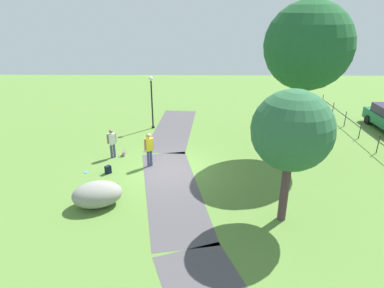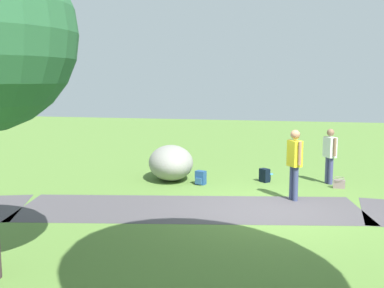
% 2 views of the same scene
% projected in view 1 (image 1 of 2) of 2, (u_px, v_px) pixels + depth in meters
% --- Properties ---
extents(ground_plane, '(48.00, 48.00, 0.00)m').
position_uv_depth(ground_plane, '(168.00, 170.00, 16.65)').
color(ground_plane, '#567C35').
extents(footpath_segment_near, '(8.16, 2.98, 0.01)m').
position_uv_depth(footpath_segment_near, '(174.00, 128.00, 22.19)').
color(footpath_segment_near, '#4A464A').
rests_on(footpath_segment_near, ground).
extents(footpath_segment_mid, '(8.30, 3.83, 0.01)m').
position_uv_depth(footpath_segment_mid, '(172.00, 190.00, 14.89)').
color(footpath_segment_mid, '#4A464A').
rests_on(footpath_segment_mid, ground).
extents(large_shade_tree, '(4.30, 4.30, 7.96)m').
position_uv_depth(large_shade_tree, '(308.00, 47.00, 16.11)').
color(large_shade_tree, '#4F3E1C').
rests_on(large_shade_tree, ground).
extents(young_tree_near_path, '(2.87, 2.87, 5.11)m').
position_uv_depth(young_tree_near_path, '(292.00, 131.00, 11.46)').
color(young_tree_near_path, '#483337').
rests_on(young_tree_near_path, ground).
extents(lamp_post, '(0.28, 0.28, 3.47)m').
position_uv_depth(lamp_post, '(152.00, 97.00, 21.47)').
color(lamp_post, black).
rests_on(lamp_post, ground).
extents(lawn_boulder, '(1.88, 2.32, 1.05)m').
position_uv_depth(lawn_boulder, '(97.00, 194.00, 13.55)').
color(lawn_boulder, gray).
rests_on(lawn_boulder, ground).
extents(woman_with_handbag, '(0.40, 0.45, 1.62)m').
position_uv_depth(woman_with_handbag, '(112.00, 141.00, 17.68)').
color(woman_with_handbag, '#404277').
rests_on(woman_with_handbag, ground).
extents(man_near_boulder, '(0.40, 0.45, 1.79)m').
position_uv_depth(man_near_boulder, '(149.00, 147.00, 16.69)').
color(man_near_boulder, '#3C466D').
rests_on(man_near_boulder, ground).
extents(handbag_on_grass, '(0.33, 0.29, 0.31)m').
position_uv_depth(handbag_on_grass, '(124.00, 153.00, 18.20)').
color(handbag_on_grass, gray).
rests_on(handbag_on_grass, ground).
extents(backpack_by_boulder, '(0.33, 0.32, 0.40)m').
position_uv_depth(backpack_by_boulder, '(115.00, 189.00, 14.60)').
color(backpack_by_boulder, navy).
rests_on(backpack_by_boulder, ground).
extents(spare_backpack_on_lawn, '(0.35, 0.35, 0.40)m').
position_uv_depth(spare_backpack_on_lawn, '(108.00, 170.00, 16.27)').
color(spare_backpack_on_lawn, black).
rests_on(spare_backpack_on_lawn, ground).
extents(frisbee_on_grass, '(0.23, 0.23, 0.02)m').
position_uv_depth(frisbee_on_grass, '(86.00, 172.00, 16.43)').
color(frisbee_on_grass, '#3E92E3').
rests_on(frisbee_on_grass, ground).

